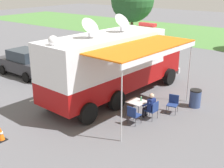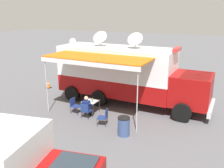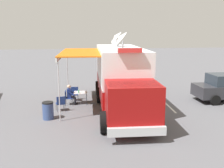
{
  "view_description": "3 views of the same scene",
  "coord_description": "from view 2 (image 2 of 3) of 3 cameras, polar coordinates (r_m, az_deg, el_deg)",
  "views": [
    {
      "loc": [
        9.3,
        -11.23,
        6.07
      ],
      "look_at": [
        0.66,
        -0.27,
        1.13
      ],
      "focal_mm": 47.18,
      "sensor_mm": 36.0,
      "label": 1
    },
    {
      "loc": [
        13.97,
        5.85,
        5.63
      ],
      "look_at": [
        0.9,
        0.12,
        1.41
      ],
      "focal_mm": 39.71,
      "sensor_mm": 36.0,
      "label": 2
    },
    {
      "loc": [
        2.66,
        15.27,
        4.5
      ],
      "look_at": [
        0.48,
        0.04,
        1.32
      ],
      "focal_mm": 41.62,
      "sensor_mm": 36.0,
      "label": 3
    }
  ],
  "objects": [
    {
      "name": "ground_plane",
      "position": [
        16.16,
        0.88,
        -3.91
      ],
      "size": [
        100.0,
        100.0,
        0.0
      ],
      "primitive_type": "plane",
      "color": "#5B5B60"
    },
    {
      "name": "lot_stripe",
      "position": [
        18.83,
        3.71,
        -0.94
      ],
      "size": [
        0.37,
        4.8,
        0.01
      ],
      "primitive_type": "cube",
      "rotation": [
        0.0,
        0.0,
        -0.05
      ],
      "color": "silver",
      "rests_on": "ground"
    },
    {
      "name": "command_truck",
      "position": [
        15.25,
        3.39,
        2.49
      ],
      "size": [
        5.15,
        9.6,
        4.53
      ],
      "color": "#9E0F0F",
      "rests_on": "ground"
    },
    {
      "name": "folding_table",
      "position": [
        14.14,
        -4.97,
        -4.1
      ],
      "size": [
        0.84,
        0.84,
        0.73
      ],
      "color": "silver",
      "rests_on": "ground"
    },
    {
      "name": "water_bottle",
      "position": [
        13.91,
        -4.57,
        -3.73
      ],
      "size": [
        0.07,
        0.07,
        0.22
      ],
      "color": "#3F9959",
      "rests_on": "folding_table"
    },
    {
      "name": "folding_chair_at_table",
      "position": [
        13.49,
        -6.1,
        -5.9
      ],
      "size": [
        0.5,
        0.5,
        0.87
      ],
      "color": "navy",
      "rests_on": "ground"
    },
    {
      "name": "folding_chair_beside_table",
      "position": [
        14.31,
        -8.66,
        -4.67
      ],
      "size": [
        0.5,
        0.5,
        0.87
      ],
      "color": "navy",
      "rests_on": "ground"
    },
    {
      "name": "folding_chair_spare_by_truck",
      "position": [
        12.65,
        -1.82,
        -7.38
      ],
      "size": [
        0.57,
        0.57,
        0.87
      ],
      "color": "navy",
      "rests_on": "ground"
    },
    {
      "name": "seated_responder",
      "position": [
        13.59,
        -5.69,
        -5.09
      ],
      "size": [
        0.68,
        0.57,
        1.25
      ],
      "color": "navy",
      "rests_on": "ground"
    },
    {
      "name": "trash_bin",
      "position": [
        11.73,
        2.72,
        -9.7
      ],
      "size": [
        0.57,
        0.57,
        0.91
      ],
      "color": "#384C7F",
      "rests_on": "ground"
    },
    {
      "name": "traffic_cone",
      "position": [
        19.42,
        -14.42,
        -0.04
      ],
      "size": [
        0.36,
        0.36,
        0.58
      ],
      "color": "black",
      "rests_on": "ground"
    },
    {
      "name": "car_behind_truck",
      "position": [
        22.28,
        8.18,
        4.01
      ],
      "size": [
        4.2,
        2.02,
        1.76
      ],
      "color": "#2D2D33",
      "rests_on": "ground"
    }
  ]
}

